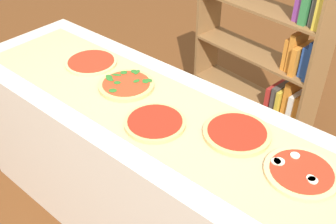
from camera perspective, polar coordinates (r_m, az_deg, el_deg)
name	(u,v)px	position (r m, az deg, el deg)	size (l,w,h in m)	color
counter	(168,184)	(2.12, 0.00, -10.16)	(2.47, 0.71, 0.90)	beige
parchment_paper	(168,115)	(1.82, 0.00, -0.48)	(2.24, 0.50, 0.00)	tan
pizza_plain_0	(91,62)	(2.25, -10.88, 6.98)	(0.28, 0.28, 0.02)	#E5C17F
pizza_spinach_1	(126,85)	(2.02, -5.95, 3.90)	(0.28, 0.28, 0.03)	#DBB26B
pizza_plain_2	(155,122)	(1.76, -1.86, -1.49)	(0.27, 0.27, 0.02)	#DBB26B
pizza_plain_3	(237,133)	(1.73, 9.77, -2.94)	(0.29, 0.29, 0.02)	#DBB26B
pizza_mozzarella_4	(301,172)	(1.62, 18.42, -8.12)	(0.28, 0.28, 0.02)	#E5C17F
bookshelf	(273,65)	(2.79, 14.71, 6.48)	(0.96, 0.37, 1.36)	brown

